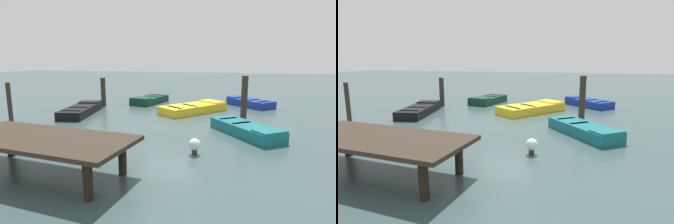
% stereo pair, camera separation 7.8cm
% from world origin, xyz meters
% --- Properties ---
extents(ground_plane, '(80.00, 80.00, 0.00)m').
position_xyz_m(ground_plane, '(0.00, 0.00, 0.00)').
color(ground_plane, '#384C4C').
extents(dock_segment, '(4.78, 2.49, 0.95)m').
position_xyz_m(dock_segment, '(1.50, 6.69, 0.84)').
color(dock_segment, '#33281E').
rests_on(dock_segment, ground_plane).
extents(rowboat_teal, '(2.73, 3.14, 0.46)m').
position_xyz_m(rowboat_teal, '(-3.39, 1.83, 0.22)').
color(rowboat_teal, '#14666B').
rests_on(rowboat_teal, ground_plane).
extents(rowboat_dark_green, '(1.83, 2.89, 0.46)m').
position_xyz_m(rowboat_dark_green, '(2.22, -4.27, 0.22)').
color(rowboat_dark_green, '#0C3823').
rests_on(rowboat_dark_green, ground_plane).
extents(rowboat_blue, '(2.77, 2.77, 0.46)m').
position_xyz_m(rowboat_blue, '(-3.76, -4.63, 0.22)').
color(rowboat_blue, navy).
rests_on(rowboat_blue, ground_plane).
extents(rowboat_black, '(1.69, 3.46, 0.46)m').
position_xyz_m(rowboat_black, '(4.49, -0.14, 0.22)').
color(rowboat_black, black).
rests_on(rowboat_black, ground_plane).
extents(rowboat_yellow, '(3.36, 3.72, 0.46)m').
position_xyz_m(rowboat_yellow, '(-0.86, -2.04, 0.22)').
color(rowboat_yellow, gold).
rests_on(rowboat_yellow, ground_plane).
extents(mooring_piling_mid_right, '(0.27, 0.27, 2.02)m').
position_xyz_m(mooring_piling_mid_right, '(-3.33, -0.47, 1.01)').
color(mooring_piling_mid_right, '#33281E').
rests_on(mooring_piling_mid_right, ground_plane).
extents(mooring_piling_far_left, '(0.16, 0.16, 1.88)m').
position_xyz_m(mooring_piling_far_left, '(5.32, 3.47, 0.94)').
color(mooring_piling_far_left, '#33281E').
rests_on(mooring_piling_far_left, ground_plane).
extents(mooring_piling_far_right, '(0.27, 0.27, 1.65)m').
position_xyz_m(mooring_piling_far_right, '(4.49, -2.60, 0.82)').
color(mooring_piling_far_right, '#33281E').
rests_on(mooring_piling_far_right, ground_plane).
extents(marker_buoy, '(0.36, 0.36, 0.48)m').
position_xyz_m(marker_buoy, '(-1.89, 4.39, 0.29)').
color(marker_buoy, '#262626').
rests_on(marker_buoy, ground_plane).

